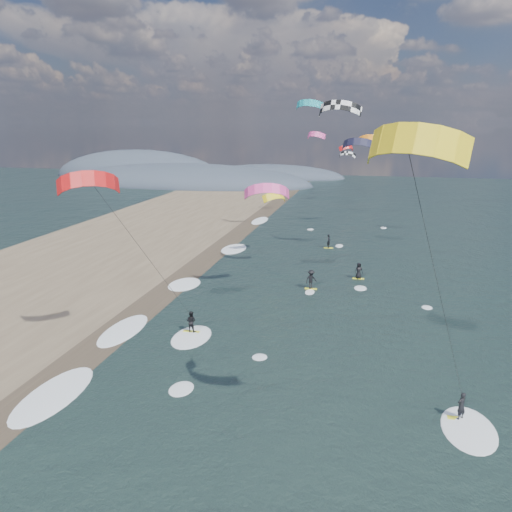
# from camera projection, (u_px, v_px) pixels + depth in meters

# --- Properties ---
(ground) EXTENTS (260.00, 260.00, 0.00)m
(ground) POSITION_uv_depth(u_px,v_px,m) (211.00, 508.00, 19.42)
(ground) COLOR black
(ground) RESTS_ON ground
(wet_sand_strip) EXTENTS (3.00, 240.00, 0.00)m
(wet_sand_strip) POSITION_uv_depth(u_px,v_px,m) (79.00, 361.00, 31.48)
(wet_sand_strip) COLOR #382D23
(wet_sand_strip) RESTS_ON ground
(coastal_hills) EXTENTS (80.00, 41.00, 15.00)m
(coastal_hills) POSITION_uv_depth(u_px,v_px,m) (177.00, 180.00, 130.76)
(coastal_hills) COLOR #3D4756
(coastal_hills) RESTS_ON ground
(kitesurfer_near_a) EXTENTS (7.57, 8.80, 15.05)m
(kitesurfer_near_a) POSITION_uv_depth(u_px,v_px,m) (424.00, 225.00, 18.62)
(kitesurfer_near_a) COLOR yellow
(kitesurfer_near_a) RESTS_ON ground
(kitesurfer_near_b) EXTENTS (6.94, 8.88, 12.64)m
(kitesurfer_near_b) POSITION_uv_depth(u_px,v_px,m) (127.00, 237.00, 30.30)
(kitesurfer_near_b) COLOR yellow
(kitesurfer_near_b) RESTS_ON ground
(far_kitesurfers) EXTENTS (5.27, 16.60, 1.79)m
(far_kitesurfers) POSITION_uv_depth(u_px,v_px,m) (327.00, 269.00, 48.14)
(far_kitesurfers) COLOR yellow
(far_kitesurfers) RESTS_ON ground
(bg_kite_field) EXTENTS (12.25, 64.19, 11.16)m
(bg_kite_field) POSITION_uv_depth(u_px,v_px,m) (330.00, 142.00, 62.13)
(bg_kite_field) COLOR red
(bg_kite_field) RESTS_ON ground
(shoreline_surf) EXTENTS (2.40, 79.40, 0.11)m
(shoreline_surf) POSITION_uv_depth(u_px,v_px,m) (132.00, 333.00, 35.68)
(shoreline_surf) COLOR white
(shoreline_surf) RESTS_ON ground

